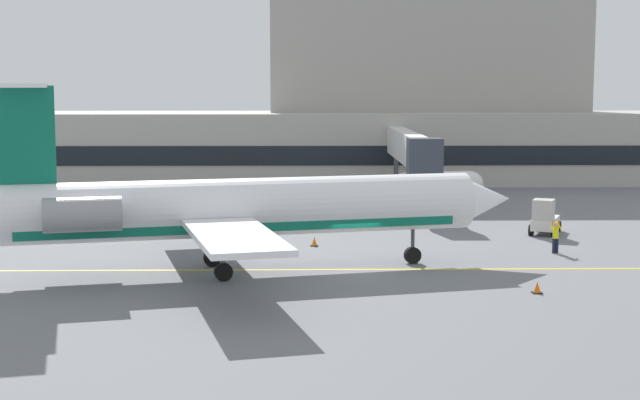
{
  "coord_description": "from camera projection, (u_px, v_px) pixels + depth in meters",
  "views": [
    {
      "loc": [
        -2.77,
        -47.94,
        9.54
      ],
      "look_at": [
        -1.78,
        5.81,
        3.0
      ],
      "focal_mm": 53.05,
      "sensor_mm": 36.0,
      "label": 1
    }
  ],
  "objects": [
    {
      "name": "safety_cone_bravo",
      "position": [
        537.0,
        288.0,
        43.56
      ],
      "size": [
        0.47,
        0.47,
        0.55
      ],
      "color": "orange",
      "rests_on": "ground"
    },
    {
      "name": "belt_loader",
      "position": [
        393.0,
        201.0,
        71.16
      ],
      "size": [
        2.99,
        3.54,
        1.92
      ],
      "color": "silver",
      "rests_on": "ground"
    },
    {
      "name": "baggage_tug",
      "position": [
        545.0,
        219.0,
        60.71
      ],
      "size": [
        2.73,
        3.64,
        2.33
      ],
      "color": "silver",
      "rests_on": "ground"
    },
    {
      "name": "fuel_tank",
      "position": [
        438.0,
        186.0,
        76.4
      ],
      "size": [
        7.55,
        3.04,
        2.63
      ],
      "color": "white",
      "rests_on": "ground"
    },
    {
      "name": "terminal_building",
      "position": [
        400.0,
        109.0,
        95.19
      ],
      "size": [
        77.06,
        14.09,
        20.46
      ],
      "color": "#ADA89E",
      "rests_on": "ground"
    },
    {
      "name": "jet_bridge_west",
      "position": [
        409.0,
        148.0,
        75.97
      ],
      "size": [
        2.4,
        22.81,
        5.85
      ],
      "color": "silver",
      "rests_on": "ground"
    },
    {
      "name": "ground",
      "position": [
        356.0,
        272.0,
        48.79
      ],
      "size": [
        120.0,
        120.0,
        0.11
      ],
      "color": "slate"
    },
    {
      "name": "regional_jet",
      "position": [
        230.0,
        208.0,
        47.95
      ],
      "size": [
        30.29,
        22.77,
        9.63
      ],
      "color": "white",
      "rests_on": "ground"
    },
    {
      "name": "pushback_tractor",
      "position": [
        165.0,
        217.0,
        62.59
      ],
      "size": [
        3.68,
        2.41,
        1.92
      ],
      "color": "#E5B20C",
      "rests_on": "ground"
    },
    {
      "name": "safety_cone_alpha",
      "position": [
        314.0,
        242.0,
        56.37
      ],
      "size": [
        0.47,
        0.47,
        0.55
      ],
      "color": "orange",
      "rests_on": "ground"
    },
    {
      "name": "marshaller",
      "position": [
        556.0,
        236.0,
        53.88
      ],
      "size": [
        0.81,
        0.35,
        1.92
      ],
      "color": "#191E33",
      "rests_on": "ground"
    }
  ]
}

